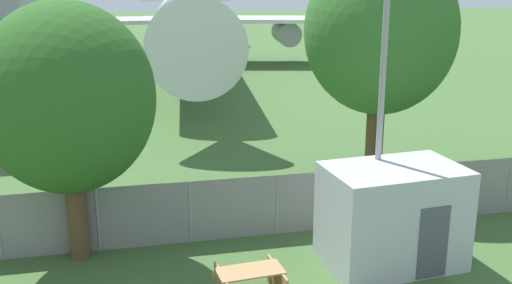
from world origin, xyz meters
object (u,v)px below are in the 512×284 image
at_px(airplane, 189,14).
at_px(tree_near_hangar, 380,32).
at_px(portable_cabin, 392,216).
at_px(picnic_bench_open_grass, 250,281).
at_px(tree_left_of_cabin, 67,99).

bearing_deg(airplane, tree_near_hangar, 12.35).
xyz_separation_m(portable_cabin, picnic_bench_open_grass, (-4.01, -1.01, -0.87)).
distance_m(airplane, tree_left_of_cabin, 33.96).
bearing_deg(picnic_bench_open_grass, tree_near_hangar, 49.50).
height_order(airplane, portable_cabin, airplane).
bearing_deg(tree_near_hangar, tree_left_of_cabin, -158.27).
bearing_deg(tree_left_of_cabin, picnic_bench_open_grass, -38.10).
xyz_separation_m(airplane, tree_near_hangar, (3.40, -29.19, 1.17)).
bearing_deg(portable_cabin, airplane, 86.85).
bearing_deg(tree_near_hangar, picnic_bench_open_grass, -130.50).
height_order(picnic_bench_open_grass, tree_left_of_cabin, tree_left_of_cabin).
relative_size(portable_cabin, tree_near_hangar, 0.43).
relative_size(picnic_bench_open_grass, tree_left_of_cabin, 0.24).
distance_m(portable_cabin, tree_left_of_cabin, 8.88).
bearing_deg(tree_left_of_cabin, portable_cabin, -14.99).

